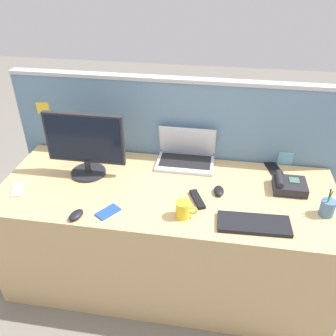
{
  "coord_description": "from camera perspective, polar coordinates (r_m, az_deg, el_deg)",
  "views": [
    {
      "loc": [
        0.29,
        -1.73,
        2.02
      ],
      "look_at": [
        0.0,
        0.05,
        0.86
      ],
      "focal_mm": 38.55,
      "sensor_mm": 36.0,
      "label": 1
    }
  ],
  "objects": [
    {
      "name": "laptop",
      "position": [
        2.41,
        2.87,
        2.21
      ],
      "size": [
        0.38,
        0.25,
        0.24
      ],
      "color": "silver",
      "rests_on": "desk"
    },
    {
      "name": "computer_mouse_right_hand",
      "position": [
        2.15,
        8.04,
        -3.58
      ],
      "size": [
        0.07,
        0.1,
        0.03
      ],
      "primitive_type": "ellipsoid",
      "rotation": [
        0.0,
        0.0,
        0.09
      ],
      "color": "black",
      "rests_on": "desk"
    },
    {
      "name": "desktop_monitor",
      "position": [
        2.26,
        -13.0,
        3.86
      ],
      "size": [
        0.49,
        0.22,
        0.41
      ],
      "color": "#232328",
      "rests_on": "desk"
    },
    {
      "name": "cubicle_divider",
      "position": [
        2.58,
        1.37,
        0.48
      ],
      "size": [
        2.23,
        0.08,
        1.29
      ],
      "color": "#6084A3",
      "rests_on": "ground_plane"
    },
    {
      "name": "cell_phone_blue_case",
      "position": [
        2.02,
        -9.46,
        -6.86
      ],
      "size": [
        0.13,
        0.15,
        0.01
      ],
      "primitive_type": "cube",
      "rotation": [
        0.0,
        0.0,
        -0.6
      ],
      "color": "blue",
      "rests_on": "desk"
    },
    {
      "name": "cell_phone_black_slab",
      "position": [
        2.45,
        16.34,
        -0.08
      ],
      "size": [
        0.12,
        0.16,
        0.01
      ],
      "primitive_type": "cube",
      "rotation": [
        0.0,
        0.0,
        0.3
      ],
      "color": "black",
      "rests_on": "desk"
    },
    {
      "name": "cell_phone_silver_slab",
      "position": [
        2.34,
        -22.74,
        -3.19
      ],
      "size": [
        0.11,
        0.15,
        0.01
      ],
      "primitive_type": "cube",
      "rotation": [
        0.0,
        0.0,
        0.39
      ],
      "color": "#B7BAC1",
      "rests_on": "desk"
    },
    {
      "name": "desk",
      "position": [
        2.41,
        -0.19,
        -10.56
      ],
      "size": [
        2.03,
        0.79,
        0.74
      ],
      "primitive_type": "cube",
      "color": "tan",
      "rests_on": "ground_plane"
    },
    {
      "name": "keyboard_main",
      "position": [
        1.96,
        13.43,
        -8.58
      ],
      "size": [
        0.38,
        0.17,
        0.02
      ],
      "primitive_type": "cube",
      "rotation": [
        0.0,
        0.0,
        0.04
      ],
      "color": "black",
      "rests_on": "desk"
    },
    {
      "name": "coffee_mug",
      "position": [
        1.94,
        2.47,
        -6.57
      ],
      "size": [
        0.12,
        0.08,
        0.1
      ],
      "color": "yellow",
      "rests_on": "desk"
    },
    {
      "name": "desk_phone",
      "position": [
        2.27,
        18.54,
        -2.59
      ],
      "size": [
        0.19,
        0.17,
        0.09
      ],
      "color": "#232328",
      "rests_on": "desk"
    },
    {
      "name": "tv_remote",
      "position": [
        2.08,
        4.65,
        -4.94
      ],
      "size": [
        0.11,
        0.17,
        0.02
      ],
      "primitive_type": "cube",
      "rotation": [
        0.0,
        0.0,
        0.42
      ],
      "color": "black",
      "rests_on": "desk"
    },
    {
      "name": "ground_plane",
      "position": [
        2.68,
        -0.18,
        -16.39
      ],
      "size": [
        10.0,
        10.0,
        0.0
      ],
      "primitive_type": "plane",
      "color": "slate"
    },
    {
      "name": "pen_cup",
      "position": [
        2.13,
        23.9,
        -5.75
      ],
      "size": [
        0.08,
        0.08,
        0.17
      ],
      "color": "#4C7093",
      "rests_on": "desk"
    },
    {
      "name": "computer_mouse_left_hand",
      "position": [
        2.02,
        -14.32,
        -7.2
      ],
      "size": [
        0.09,
        0.11,
        0.03
      ],
      "primitive_type": "ellipsoid",
      "rotation": [
        0.0,
        0.0,
        -0.28
      ],
      "color": "black",
      "rests_on": "desk"
    }
  ]
}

